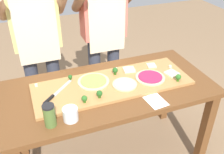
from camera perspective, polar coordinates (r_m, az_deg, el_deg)
name	(u,v)px	position (r m, az deg, el deg)	size (l,w,h in m)	color
prep_table	(110,99)	(2.00, -0.44, -4.82)	(1.57, 0.75, 0.78)	brown
cutting_board	(113,84)	(1.95, 0.17, -1.59)	(1.19, 0.42, 0.02)	#B27F47
chefs_knife	(54,95)	(1.85, -12.73, -3.93)	(0.25, 0.25, 0.02)	#B7BABF
pizza_whole_beet_magenta	(150,77)	(2.01, 8.48, -0.07)	(0.23, 0.23, 0.02)	beige
pizza_whole_pesto_green	(93,81)	(1.95, -4.13, -0.95)	(0.24, 0.24, 0.02)	beige
pizza_whole_cheese_artichoke	(125,84)	(1.92, 2.84, -1.59)	(0.18, 0.18, 0.02)	beige
pizza_slice_far_left	(151,65)	(2.18, 8.74, 2.54)	(0.07, 0.07, 0.01)	beige
pizza_slice_near_right	(129,70)	(2.10, 3.81, 1.65)	(0.09, 0.09, 0.01)	beige
pizza_slice_far_right	(172,73)	(2.10, 13.12, 0.80)	(0.09, 0.09, 0.01)	beige
broccoli_floret_front_mid	(99,94)	(1.77, -2.80, -3.72)	(0.04, 0.04, 0.06)	#2C5915
broccoli_floret_back_mid	(84,99)	(1.74, -6.15, -4.80)	(0.04, 0.04, 0.05)	#366618
broccoli_floret_center_left	(70,77)	(1.99, -9.27, 0.00)	(0.03, 0.03, 0.05)	#2C5915
broccoli_floret_center_right	(115,70)	(2.02, 0.71, 1.46)	(0.04, 0.04, 0.06)	#2C5915
broccoli_floret_back_right	(178,77)	(2.01, 14.52, -0.04)	(0.04, 0.04, 0.06)	#366618
cheese_crumble_a	(36,85)	(1.98, -16.48, -1.74)	(0.02, 0.02, 0.02)	silver
cheese_crumble_b	(170,67)	(2.18, 12.78, 2.28)	(0.02, 0.02, 0.02)	silver
cheese_crumble_c	(116,68)	(2.11, 0.94, 1.93)	(0.01, 0.01, 0.01)	white
flour_cup	(71,115)	(1.64, -9.19, -8.30)	(0.10, 0.10, 0.09)	white
sauce_jar	(50,115)	(1.61, -13.71, -8.30)	(0.07, 0.07, 0.15)	#517033
recipe_note	(156,101)	(1.82, 9.69, -5.28)	(0.12, 0.16, 0.00)	white
cook_left	(37,36)	(2.32, -16.42, 8.78)	(0.54, 0.39, 1.67)	#333847
cook_right	(104,26)	(2.43, -1.87, 11.17)	(0.54, 0.39, 1.67)	#333847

